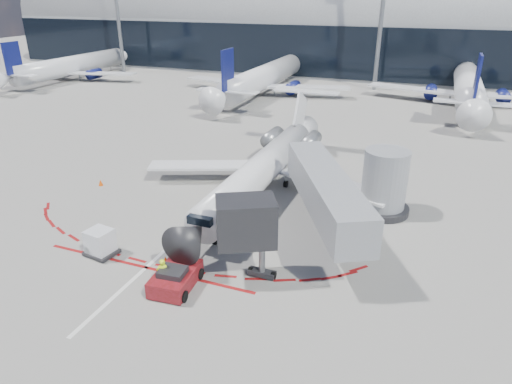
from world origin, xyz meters
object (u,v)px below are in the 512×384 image
at_px(regional_jet, 266,166).
at_px(pushback_tug, 176,278).
at_px(uld_container, 100,243).
at_px(ramp_worker, 163,274).

relative_size(regional_jet, pushback_tug, 5.00).
height_order(pushback_tug, uld_container, uld_container).
bearing_deg(ramp_worker, regional_jet, -126.63).
xyz_separation_m(regional_jet, pushback_tug, (0.02, -14.43, -1.58)).
distance_m(ramp_worker, uld_container, 5.70).
xyz_separation_m(pushback_tug, uld_container, (-6.06, 1.28, 0.26)).
distance_m(pushback_tug, uld_container, 6.20).
xyz_separation_m(pushback_tug, ramp_worker, (-0.58, -0.30, 0.33)).
relative_size(regional_jet, uld_container, 12.87).
bearing_deg(regional_jet, ramp_worker, -92.18).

